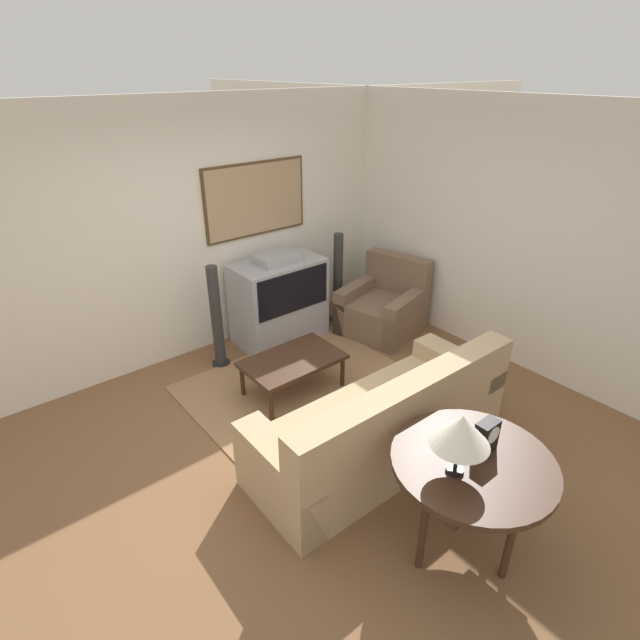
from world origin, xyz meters
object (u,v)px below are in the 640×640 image
coffee_table (293,362)px  table_lamp (461,431)px  speaker_tower_left (217,320)px  tv (279,300)px  couch (383,426)px  speaker_tower_right (338,280)px  armchair (384,308)px  console_table (473,469)px  mantel_clock (486,436)px

coffee_table → table_lamp: bearing=-99.2°
coffee_table → speaker_tower_left: speaker_tower_left is taller
tv → couch: (-0.52, -2.20, -0.18)m
couch → coffee_table: size_ratio=2.32×
coffee_table → speaker_tower_right: (1.38, 0.91, 0.20)m
tv → armchair: (1.11, -0.62, -0.21)m
couch → speaker_tower_right: 2.54m
console_table → table_lamp: bearing=172.8°
speaker_tower_right → tv: bearing=175.3°
couch → tv: bearing=-102.5°
couch → speaker_tower_right: speaker_tower_right is taller
couch → speaker_tower_left: speaker_tower_left is taller
table_lamp → couch: bearing=68.7°
console_table → speaker_tower_right: speaker_tower_right is taller
console_table → table_lamp: table_lamp is taller
armchair → tv: bearing=-133.3°
couch → mantel_clock: bearing=87.3°
tv → mantel_clock: 3.19m
coffee_table → console_table: bearing=-94.6°
coffee_table → couch: bearing=-89.5°
armchair → table_lamp: (-1.99, -2.50, 0.76)m
coffee_table → mantel_clock: (-0.05, -2.14, 0.51)m
couch → coffee_table: 1.22m
tv → mantel_clock: tv is taller
couch → speaker_tower_right: bearing=-121.8°
console_table → mantel_clock: bearing=9.1°
tv → coffee_table: bearing=-118.5°
mantel_clock → speaker_tower_left: (-0.26, 3.05, -0.30)m
tv → console_table: size_ratio=1.02×
armchair → coffee_table: armchair is taller
tv → speaker_tower_left: 0.85m
console_table → table_lamp: (-0.17, 0.02, 0.38)m
speaker_tower_right → table_lamp: bearing=-119.5°
tv → speaker_tower_left: speaker_tower_left is taller
tv → coffee_table: size_ratio=1.10×
console_table → speaker_tower_left: size_ratio=0.91×
couch → speaker_tower_left: size_ratio=1.95×
console_table → mantel_clock: size_ratio=4.67×
armchair → console_table: armchair is taller
coffee_table → table_lamp: table_lamp is taller
couch → table_lamp: bearing=69.6°
mantel_clock → armchair: bearing=55.9°
tv → console_table: (-0.71, -3.14, 0.17)m
console_table → speaker_tower_right: 3.44m
table_lamp → mantel_clock: size_ratio=1.89×
armchair → speaker_tower_right: speaker_tower_right is taller
armchair → coffee_table: size_ratio=1.11×
tv → couch: tv is taller
armchair → console_table: size_ratio=1.03×
tv → armchair: size_ratio=0.99×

